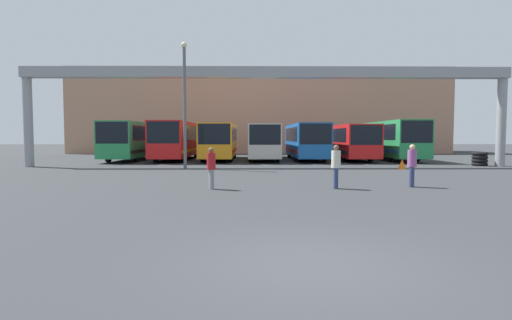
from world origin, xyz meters
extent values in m
plane|color=#2D3033|center=(0.00, 0.00, 0.00)|extent=(200.00, 200.00, 0.00)
cube|color=tan|center=(0.00, 46.64, 5.10)|extent=(45.66, 12.00, 10.20)
cylinder|color=gray|center=(-15.96, 20.80, 2.97)|extent=(0.60, 0.60, 5.95)
cylinder|color=gray|center=(15.96, 20.80, 2.97)|extent=(0.60, 0.60, 5.95)
cube|color=gray|center=(0.00, 20.80, 6.30)|extent=(32.53, 0.80, 0.70)
cube|color=#268C4C|center=(-11.25, 28.63, 1.78)|extent=(2.58, 10.80, 2.87)
cube|color=black|center=(-11.25, 23.25, 2.31)|extent=(2.38, 0.06, 1.61)
cube|color=black|center=(-11.25, 28.63, 2.31)|extent=(2.61, 9.18, 1.20)
cube|color=black|center=(-11.25, 28.63, 0.87)|extent=(2.61, 10.26, 0.24)
cylinder|color=black|center=(-12.38, 25.61, 0.48)|extent=(0.28, 0.96, 0.96)
cylinder|color=black|center=(-10.12, 25.61, 0.48)|extent=(0.28, 0.96, 0.96)
cylinder|color=black|center=(-12.38, 31.66, 0.48)|extent=(0.28, 0.96, 0.96)
cylinder|color=black|center=(-10.12, 31.66, 0.48)|extent=(0.28, 0.96, 0.96)
cube|color=red|center=(-7.50, 29.01, 1.80)|extent=(2.59, 11.55, 2.90)
cube|color=black|center=(-7.50, 23.25, 2.34)|extent=(2.38, 0.06, 1.63)
cube|color=black|center=(-7.50, 29.01, 2.34)|extent=(2.62, 9.81, 1.22)
cube|color=orange|center=(-7.50, 29.01, 0.87)|extent=(2.62, 10.97, 0.24)
cylinder|color=black|center=(-8.63, 25.77, 0.49)|extent=(0.28, 0.97, 0.97)
cylinder|color=black|center=(-6.37, 25.77, 0.49)|extent=(0.28, 0.97, 0.97)
cylinder|color=black|center=(-8.63, 32.24, 0.49)|extent=(0.28, 0.97, 0.97)
cylinder|color=black|center=(-6.37, 32.24, 0.49)|extent=(0.28, 0.97, 0.97)
cube|color=orange|center=(-3.75, 28.64, 1.71)|extent=(2.59, 10.82, 2.73)
cube|color=black|center=(-3.75, 23.25, 2.21)|extent=(2.38, 0.06, 1.53)
cube|color=black|center=(-3.75, 28.64, 2.21)|extent=(2.62, 9.19, 1.15)
cube|color=red|center=(-3.75, 28.64, 0.84)|extent=(2.62, 10.28, 0.24)
cylinder|color=black|center=(-4.88, 25.61, 0.52)|extent=(0.28, 1.03, 1.03)
cylinder|color=black|center=(-2.62, 25.61, 0.52)|extent=(0.28, 1.03, 1.03)
cylinder|color=black|center=(-4.88, 31.67, 0.52)|extent=(0.28, 1.03, 1.03)
cylinder|color=black|center=(-2.62, 31.67, 0.52)|extent=(0.28, 1.03, 1.03)
cube|color=beige|center=(0.00, 29.07, 1.68)|extent=(2.52, 11.68, 2.67)
cube|color=black|center=(0.00, 23.25, 2.17)|extent=(2.32, 0.06, 1.49)
cube|color=black|center=(0.00, 29.07, 2.17)|extent=(2.55, 9.93, 1.12)
cube|color=orange|center=(0.00, 29.07, 0.83)|extent=(2.55, 11.10, 0.24)
cylinder|color=black|center=(-1.10, 25.80, 0.46)|extent=(0.28, 0.91, 0.91)
cylinder|color=black|center=(1.10, 25.80, 0.46)|extent=(0.28, 0.91, 0.91)
cylinder|color=black|center=(-1.10, 32.35, 0.46)|extent=(0.28, 0.91, 0.91)
cylinder|color=black|center=(1.10, 32.35, 0.46)|extent=(0.28, 0.91, 0.91)
cube|color=#1959A5|center=(3.75, 28.93, 1.72)|extent=(2.56, 11.40, 2.73)
cube|color=black|center=(3.75, 23.25, 2.22)|extent=(2.36, 0.06, 1.53)
cube|color=black|center=(3.75, 28.93, 2.22)|extent=(2.59, 9.69, 1.15)
cube|color=red|center=(3.75, 28.93, 0.84)|extent=(2.59, 10.83, 0.24)
cylinder|color=black|center=(2.63, 25.74, 0.53)|extent=(0.28, 1.06, 1.06)
cylinder|color=black|center=(4.87, 25.74, 0.53)|extent=(0.28, 1.06, 1.06)
cylinder|color=black|center=(2.63, 32.13, 0.53)|extent=(0.28, 1.06, 1.06)
cylinder|color=black|center=(4.87, 32.13, 0.53)|extent=(0.28, 1.06, 1.06)
cube|color=red|center=(7.50, 29.32, 1.67)|extent=(2.57, 12.16, 2.63)
cube|color=black|center=(7.50, 23.25, 2.14)|extent=(2.37, 0.06, 1.47)
cube|color=black|center=(7.50, 29.32, 2.14)|extent=(2.60, 10.34, 1.11)
cube|color=black|center=(7.50, 29.32, 0.82)|extent=(2.60, 11.56, 0.24)
cylinder|color=black|center=(6.37, 25.91, 0.50)|extent=(0.28, 1.00, 1.00)
cylinder|color=black|center=(8.63, 25.91, 0.50)|extent=(0.28, 1.00, 1.00)
cylinder|color=black|center=(6.37, 32.72, 0.50)|extent=(0.28, 1.00, 1.00)
cylinder|color=black|center=(8.63, 32.72, 0.50)|extent=(0.28, 1.00, 1.00)
cube|color=#268C4C|center=(11.25, 29.15, 1.83)|extent=(2.56, 11.84, 2.97)
cube|color=black|center=(11.25, 23.25, 2.39)|extent=(2.35, 0.06, 1.66)
cube|color=black|center=(11.25, 29.15, 2.39)|extent=(2.59, 10.06, 1.25)
cube|color=#1966B2|center=(11.25, 29.15, 0.88)|extent=(2.59, 11.25, 0.24)
cylinder|color=black|center=(10.13, 25.84, 0.53)|extent=(0.28, 1.06, 1.06)
cylinder|color=black|center=(12.37, 25.84, 0.53)|extent=(0.28, 1.06, 1.06)
cylinder|color=black|center=(10.13, 32.47, 0.53)|extent=(0.28, 1.06, 1.06)
cylinder|color=black|center=(12.37, 32.47, 0.53)|extent=(0.28, 1.06, 1.06)
cylinder|color=navy|center=(2.27, 9.20, 0.41)|extent=(0.19, 0.19, 0.81)
cylinder|color=navy|center=(2.30, 9.35, 0.41)|extent=(0.19, 0.19, 0.81)
cylinder|color=beige|center=(2.29, 9.27, 1.15)|extent=(0.35, 0.35, 0.68)
sphere|color=brown|center=(2.29, 9.27, 1.60)|extent=(0.22, 0.22, 0.22)
cylinder|color=navy|center=(5.49, 9.83, 0.41)|extent=(0.19, 0.19, 0.81)
cylinder|color=navy|center=(5.42, 9.69, 0.41)|extent=(0.19, 0.19, 0.81)
cylinder|color=#8C4C8C|center=(5.46, 9.76, 1.15)|extent=(0.36, 0.36, 0.68)
sphere|color=tan|center=(5.46, 9.76, 1.60)|extent=(0.22, 0.22, 0.22)
cylinder|color=gray|center=(-2.52, 9.10, 0.38)|extent=(0.18, 0.18, 0.77)
cylinder|color=gray|center=(-2.58, 9.24, 0.38)|extent=(0.18, 0.18, 0.77)
cylinder|color=#A5191E|center=(-2.55, 9.17, 1.08)|extent=(0.33, 0.33, 0.64)
sphere|color=brown|center=(-2.55, 9.17, 1.51)|extent=(0.21, 0.21, 0.21)
cone|color=orange|center=(8.42, 18.61, 0.31)|extent=(0.50, 0.50, 0.62)
torus|color=black|center=(14.87, 21.32, 0.12)|extent=(1.04, 1.04, 0.24)
torus|color=black|center=(14.87, 21.32, 0.36)|extent=(1.04, 1.04, 0.24)
torus|color=black|center=(14.87, 21.32, 0.60)|extent=(1.04, 1.04, 0.24)
torus|color=black|center=(14.87, 21.32, 0.84)|extent=(1.04, 1.04, 0.24)
cylinder|color=#595B60|center=(-5.19, 19.04, 3.78)|extent=(0.20, 0.20, 7.57)
sphere|color=beige|center=(-5.19, 19.04, 7.72)|extent=(0.36, 0.36, 0.36)
camera|label=1|loc=(-1.00, -6.15, 2.03)|focal=28.00mm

